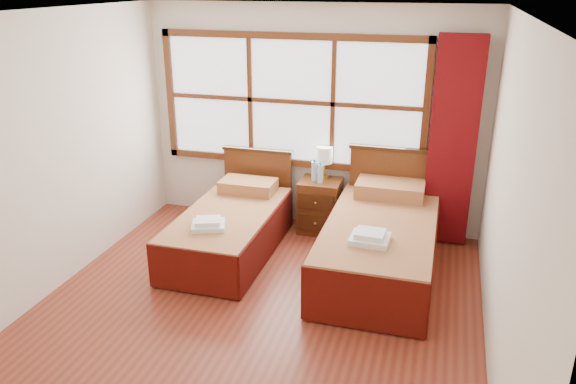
# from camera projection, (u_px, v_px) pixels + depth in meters

# --- Properties ---
(floor) EXTENTS (4.50, 4.50, 0.00)m
(floor) POSITION_uv_depth(u_px,v_px,m) (251.00, 318.00, 5.01)
(floor) COLOR brown
(floor) RESTS_ON ground
(ceiling) EXTENTS (4.50, 4.50, 0.00)m
(ceiling) POSITION_uv_depth(u_px,v_px,m) (242.00, 14.00, 4.08)
(ceiling) COLOR white
(ceiling) RESTS_ON wall_back
(wall_back) EXTENTS (4.00, 0.00, 4.00)m
(wall_back) POSITION_uv_depth(u_px,v_px,m) (312.00, 119.00, 6.57)
(wall_back) COLOR silver
(wall_back) RESTS_ON floor
(wall_left) EXTENTS (0.00, 4.50, 4.50)m
(wall_left) POSITION_uv_depth(u_px,v_px,m) (39.00, 161.00, 5.06)
(wall_left) COLOR silver
(wall_left) RESTS_ON floor
(wall_right) EXTENTS (0.00, 4.50, 4.50)m
(wall_right) POSITION_uv_depth(u_px,v_px,m) (509.00, 208.00, 4.03)
(wall_right) COLOR silver
(wall_right) RESTS_ON floor
(window) EXTENTS (3.16, 0.06, 1.56)m
(window) POSITION_uv_depth(u_px,v_px,m) (291.00, 101.00, 6.53)
(window) COLOR white
(window) RESTS_ON wall_back
(curtain) EXTENTS (0.50, 0.16, 2.30)m
(curtain) POSITION_uv_depth(u_px,v_px,m) (453.00, 143.00, 6.08)
(curtain) COLOR maroon
(curtain) RESTS_ON wall_back
(bed_left) EXTENTS (0.95, 1.97, 0.91)m
(bed_left) POSITION_uv_depth(u_px,v_px,m) (231.00, 228.00, 6.16)
(bed_left) COLOR #3D1F0C
(bed_left) RESTS_ON floor
(bed_right) EXTENTS (1.09, 2.11, 1.06)m
(bed_right) POSITION_uv_depth(u_px,v_px,m) (380.00, 242.00, 5.72)
(bed_right) COLOR #3D1F0C
(bed_right) RESTS_ON floor
(nightstand) EXTENTS (0.48, 0.47, 0.63)m
(nightstand) POSITION_uv_depth(u_px,v_px,m) (320.00, 206.00, 6.65)
(nightstand) COLOR #5A2C13
(nightstand) RESTS_ON floor
(towels_left) EXTENTS (0.41, 0.38, 0.10)m
(towels_left) POSITION_uv_depth(u_px,v_px,m) (208.00, 224.00, 5.64)
(towels_left) COLOR white
(towels_left) RESTS_ON bed_left
(towels_right) EXTENTS (0.37, 0.32, 0.11)m
(towels_right) POSITION_uv_depth(u_px,v_px,m) (370.00, 237.00, 5.16)
(towels_right) COLOR white
(towels_right) RESTS_ON bed_right
(lamp) EXTENTS (0.19, 0.19, 0.38)m
(lamp) POSITION_uv_depth(u_px,v_px,m) (324.00, 156.00, 6.55)
(lamp) COLOR gold
(lamp) RESTS_ON nightstand
(bottle_near) EXTENTS (0.07, 0.07, 0.25)m
(bottle_near) POSITION_uv_depth(u_px,v_px,m) (314.00, 171.00, 6.51)
(bottle_near) COLOR silver
(bottle_near) RESTS_ON nightstand
(bottle_far) EXTENTS (0.06, 0.06, 0.24)m
(bottle_far) POSITION_uv_depth(u_px,v_px,m) (320.00, 173.00, 6.44)
(bottle_far) COLOR silver
(bottle_far) RESTS_ON nightstand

